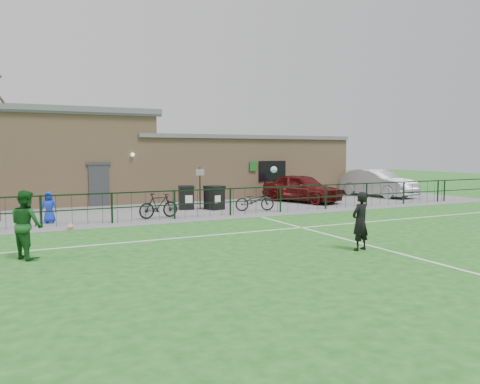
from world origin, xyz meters
name	(u,v)px	position (x,y,z in m)	size (l,w,h in m)	color
ground	(322,255)	(0.00, 0.00, 0.00)	(90.00, 90.00, 0.00)	#1C5D1B
paving_strip	(169,204)	(0.00, 13.50, 0.01)	(34.00, 13.00, 0.02)	slate
pitch_line_touch	(211,218)	(0.00, 7.80, 0.00)	(28.00, 0.10, 0.01)	white
pitch_line_mid	(253,232)	(0.00, 4.00, 0.00)	(28.00, 0.10, 0.01)	white
pitch_line_perp	(379,248)	(2.00, 0.00, 0.00)	(0.10, 16.00, 0.01)	white
perimeter_fence	(209,203)	(0.00, 8.00, 0.60)	(28.00, 0.10, 1.20)	black
wheelie_bin_left	(186,198)	(0.01, 10.87, 0.53)	(0.68, 0.77, 1.03)	black
wheelie_bin_right	(214,199)	(1.18, 10.20, 0.54)	(0.68, 0.77, 1.03)	black
sign_post	(200,188)	(0.60, 10.57, 1.02)	(0.06, 0.06, 2.00)	black
car_maroon	(302,188)	(6.71, 11.13, 0.78)	(1.80, 4.49, 1.53)	#4E0E0D
car_silver	(377,183)	(12.65, 11.82, 0.84)	(1.75, 5.01, 1.65)	#A6A8AD
bicycle_d	(159,206)	(-2.01, 8.52, 0.54)	(0.49, 1.73, 1.04)	black
bicycle_e	(255,201)	(2.65, 8.88, 0.50)	(0.63, 1.82, 0.95)	black
spectator_child	(49,207)	(-6.17, 9.03, 0.63)	(0.60, 0.39, 1.22)	#1532C8
goalkeeper_kick	(357,220)	(1.28, 0.11, 0.86)	(1.27, 3.76, 2.27)	black
outfield_player	(26,224)	(-7.11, 3.00, 0.89)	(0.87, 0.67, 1.78)	#17511D
ball_ground	(70,227)	(-5.61, 7.15, 0.12)	(0.23, 0.23, 0.23)	silver
clubhouse	(138,161)	(-0.88, 16.50, 2.22)	(24.25, 5.40, 4.96)	tan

